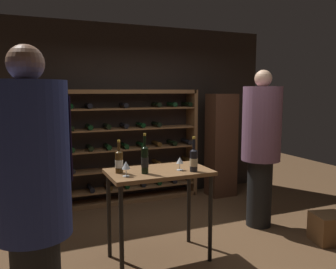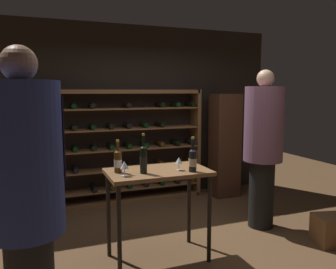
{
  "view_description": "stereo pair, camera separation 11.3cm",
  "coord_description": "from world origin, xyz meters",
  "px_view_note": "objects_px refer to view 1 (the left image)",
  "views": [
    {
      "loc": [
        -1.69,
        -3.31,
        1.78
      ],
      "look_at": [
        -0.22,
        0.17,
        1.29
      ],
      "focal_mm": 36.56,
      "sensor_mm": 36.0,
      "label": 1
    },
    {
      "loc": [
        -1.58,
        -3.35,
        1.78
      ],
      "look_at": [
        -0.22,
        0.17,
        1.29
      ],
      "focal_mm": 36.56,
      "sensor_mm": 36.0,
      "label": 2
    }
  ],
  "objects_px": {
    "display_cabinet": "(221,145)",
    "wine_glass_stemmed_left": "(126,166)",
    "wine_rack": "(116,147)",
    "wine_bottle_black_capsule": "(194,160)",
    "wine_bottle_amber_reserve": "(145,159)",
    "tasting_table": "(159,182)",
    "person_guest_khaki": "(261,142)",
    "wine_crate": "(334,228)",
    "wine_bottle_gold_foil": "(119,161)",
    "person_host_in_suit": "(32,196)",
    "wine_glass_stemmed_right": "(180,161)"
  },
  "relations": [
    {
      "from": "wine_rack",
      "to": "display_cabinet",
      "type": "distance_m",
      "value": 1.77
    },
    {
      "from": "person_guest_khaki",
      "to": "wine_crate",
      "type": "relative_size",
      "value": 4.26
    },
    {
      "from": "display_cabinet",
      "to": "wine_glass_stemmed_left",
      "type": "height_order",
      "value": "display_cabinet"
    },
    {
      "from": "person_host_in_suit",
      "to": "wine_bottle_black_capsule",
      "type": "xyz_separation_m",
      "value": [
        1.54,
        0.82,
        -0.05
      ]
    },
    {
      "from": "wine_bottle_black_capsule",
      "to": "wine_crate",
      "type": "bearing_deg",
      "value": -7.48
    },
    {
      "from": "wine_rack",
      "to": "display_cabinet",
      "type": "relative_size",
      "value": 1.57
    },
    {
      "from": "wine_bottle_black_capsule",
      "to": "wine_glass_stemmed_right",
      "type": "bearing_deg",
      "value": 136.32
    },
    {
      "from": "wine_bottle_black_capsule",
      "to": "wine_bottle_amber_reserve",
      "type": "bearing_deg",
      "value": 167.55
    },
    {
      "from": "person_guest_khaki",
      "to": "person_host_in_suit",
      "type": "bearing_deg",
      "value": -67.3
    },
    {
      "from": "display_cabinet",
      "to": "wine_bottle_gold_foil",
      "type": "xyz_separation_m",
      "value": [
        -2.21,
        -1.66,
        0.22
      ]
    },
    {
      "from": "wine_crate",
      "to": "display_cabinet",
      "type": "height_order",
      "value": "display_cabinet"
    },
    {
      "from": "wine_bottle_amber_reserve",
      "to": "display_cabinet",
      "type": "bearing_deg",
      "value": 42.03
    },
    {
      "from": "wine_glass_stemmed_left",
      "to": "wine_bottle_black_capsule",
      "type": "bearing_deg",
      "value": -5.56
    },
    {
      "from": "wine_rack",
      "to": "wine_bottle_amber_reserve",
      "type": "bearing_deg",
      "value": -96.42
    },
    {
      "from": "wine_rack",
      "to": "wine_bottle_black_capsule",
      "type": "height_order",
      "value": "wine_rack"
    },
    {
      "from": "tasting_table",
      "to": "wine_rack",
      "type": "bearing_deg",
      "value": 88.42
    },
    {
      "from": "display_cabinet",
      "to": "wine_bottle_amber_reserve",
      "type": "relative_size",
      "value": 4.32
    },
    {
      "from": "person_guest_khaki",
      "to": "display_cabinet",
      "type": "relative_size",
      "value": 1.18
    },
    {
      "from": "wine_crate",
      "to": "person_guest_khaki",
      "type": "bearing_deg",
      "value": 123.05
    },
    {
      "from": "tasting_table",
      "to": "wine_bottle_amber_reserve",
      "type": "bearing_deg",
      "value": -156.53
    },
    {
      "from": "wine_bottle_gold_foil",
      "to": "wine_glass_stemmed_left",
      "type": "xyz_separation_m",
      "value": [
        0.02,
        -0.16,
        -0.01
      ]
    },
    {
      "from": "wine_bottle_gold_foil",
      "to": "person_host_in_suit",
      "type": "bearing_deg",
      "value": -128.12
    },
    {
      "from": "person_host_in_suit",
      "to": "person_guest_khaki",
      "type": "height_order",
      "value": "person_host_in_suit"
    },
    {
      "from": "wine_bottle_gold_foil",
      "to": "wine_glass_stemmed_right",
      "type": "relative_size",
      "value": 2.42
    },
    {
      "from": "wine_rack",
      "to": "person_guest_khaki",
      "type": "xyz_separation_m",
      "value": [
        1.5,
        -1.65,
        0.23
      ]
    },
    {
      "from": "tasting_table",
      "to": "display_cabinet",
      "type": "height_order",
      "value": "display_cabinet"
    },
    {
      "from": "wine_rack",
      "to": "person_guest_khaki",
      "type": "bearing_deg",
      "value": -47.59
    },
    {
      "from": "wine_crate",
      "to": "wine_glass_stemmed_right",
      "type": "bearing_deg",
      "value": 169.84
    },
    {
      "from": "wine_bottle_black_capsule",
      "to": "display_cabinet",
      "type": "bearing_deg",
      "value": 51.71
    },
    {
      "from": "wine_crate",
      "to": "wine_glass_stemmed_left",
      "type": "distance_m",
      "value": 2.62
    },
    {
      "from": "wine_crate",
      "to": "wine_glass_stemmed_left",
      "type": "relative_size",
      "value": 3.24
    },
    {
      "from": "wine_rack",
      "to": "display_cabinet",
      "type": "height_order",
      "value": "wine_rack"
    },
    {
      "from": "display_cabinet",
      "to": "wine_bottle_amber_reserve",
      "type": "xyz_separation_m",
      "value": [
        -1.98,
        -1.78,
        0.24
      ]
    },
    {
      "from": "wine_rack",
      "to": "wine_bottle_amber_reserve",
      "type": "height_order",
      "value": "wine_rack"
    },
    {
      "from": "tasting_table",
      "to": "wine_glass_stemmed_right",
      "type": "xyz_separation_m",
      "value": [
        0.2,
        -0.08,
        0.22
      ]
    },
    {
      "from": "wine_crate",
      "to": "wine_bottle_amber_reserve",
      "type": "bearing_deg",
      "value": 171.42
    },
    {
      "from": "person_guest_khaki",
      "to": "wine_bottle_amber_reserve",
      "type": "height_order",
      "value": "person_guest_khaki"
    },
    {
      "from": "tasting_table",
      "to": "wine_bottle_gold_foil",
      "type": "bearing_deg",
      "value": 173.45
    },
    {
      "from": "person_guest_khaki",
      "to": "wine_crate",
      "type": "xyz_separation_m",
      "value": [
        0.5,
        -0.76,
        -0.96
      ]
    },
    {
      "from": "tasting_table",
      "to": "wine_glass_stemmed_right",
      "type": "distance_m",
      "value": 0.31
    },
    {
      "from": "person_guest_khaki",
      "to": "wine_bottle_amber_reserve",
      "type": "distance_m",
      "value": 1.79
    },
    {
      "from": "tasting_table",
      "to": "wine_bottle_amber_reserve",
      "type": "relative_size",
      "value": 2.62
    },
    {
      "from": "person_host_in_suit",
      "to": "person_guest_khaki",
      "type": "distance_m",
      "value": 3.1
    },
    {
      "from": "person_host_in_suit",
      "to": "wine_crate",
      "type": "distance_m",
      "value": 3.48
    },
    {
      "from": "tasting_table",
      "to": "person_host_in_suit",
      "type": "height_order",
      "value": "person_host_in_suit"
    },
    {
      "from": "tasting_table",
      "to": "display_cabinet",
      "type": "distance_m",
      "value": 2.48
    },
    {
      "from": "wine_crate",
      "to": "wine_bottle_gold_foil",
      "type": "distance_m",
      "value": 2.67
    },
    {
      "from": "display_cabinet",
      "to": "wine_glass_stemmed_left",
      "type": "relative_size",
      "value": 11.66
    },
    {
      "from": "tasting_table",
      "to": "wine_glass_stemmed_right",
      "type": "bearing_deg",
      "value": -22.21
    },
    {
      "from": "wine_rack",
      "to": "tasting_table",
      "type": "height_order",
      "value": "wine_rack"
    }
  ]
}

